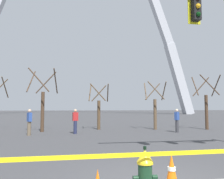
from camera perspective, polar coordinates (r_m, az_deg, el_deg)
name	(u,v)px	position (r m, az deg, el deg)	size (l,w,h in m)	color
fire_hydrant	(145,175)	(4.49, 8.27, -20.46)	(0.46, 0.48, 0.99)	black
caution_tape_barrier	(142,166)	(4.24, 7.63, -18.47)	(6.57, 0.19, 0.96)	#232326
traffic_cone_curb_edge	(172,171)	(5.25, 14.74, -19.24)	(0.36, 0.36, 0.73)	black
monument_arch	(83,16)	(57.30, -7.29, 17.77)	(54.94, 2.10, 53.11)	#B2B5BC
tree_left_mid	(43,104)	(16.74, -17.00, -3.45)	(2.02, 2.03, 4.39)	#473323
tree_center_left	(99,109)	(17.68, -3.34, -4.96)	(1.63, 1.64, 3.50)	brown
tree_center_right	(155,108)	(17.97, 10.72, -4.64)	(1.70, 1.71, 3.67)	brown
tree_right_mid	(206,105)	(19.12, 22.54, -3.69)	(1.93, 1.94, 4.18)	#473323
pedestrian_walking_left	(177,120)	(16.32, 15.97, -7.43)	(0.39, 0.36, 1.59)	#38383D
pedestrian_standing_center	(75,121)	(15.02, -9.20, -7.82)	(0.38, 0.28, 1.59)	#232847
pedestrian_walking_right	(29,122)	(14.83, -20.03, -7.65)	(0.35, 0.39, 1.59)	brown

